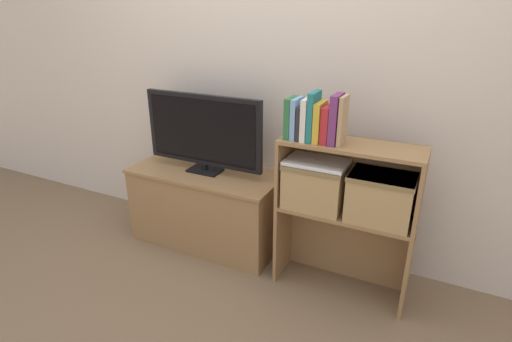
% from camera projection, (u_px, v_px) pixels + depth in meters
% --- Properties ---
extents(ground_plane, '(16.00, 16.00, 0.00)m').
position_uv_depth(ground_plane, '(246.00, 273.00, 2.52)').
color(ground_plane, brown).
extents(wall_back, '(10.00, 0.05, 2.40)m').
position_uv_depth(wall_back, '(281.00, 69.00, 2.46)').
color(wall_back, beige).
rests_on(wall_back, ground_plane).
extents(tv_stand, '(1.03, 0.46, 0.54)m').
position_uv_depth(tv_stand, '(207.00, 207.00, 2.77)').
color(tv_stand, olive).
rests_on(tv_stand, ground_plane).
extents(tv, '(0.84, 0.14, 0.52)m').
position_uv_depth(tv, '(203.00, 132.00, 2.57)').
color(tv, black).
rests_on(tv, tv_stand).
extents(bookshelf_lower_tier, '(0.75, 0.27, 0.51)m').
position_uv_depth(bookshelf_lower_tier, '(345.00, 237.00, 2.33)').
color(bookshelf_lower_tier, olive).
rests_on(bookshelf_lower_tier, ground_plane).
extents(bookshelf_upper_tier, '(0.75, 0.27, 0.39)m').
position_uv_depth(bookshelf_upper_tier, '(352.00, 166.00, 2.16)').
color(bookshelf_upper_tier, olive).
rests_on(bookshelf_upper_tier, bookshelf_lower_tier).
extents(book_forest, '(0.03, 0.13, 0.22)m').
position_uv_depth(book_forest, '(291.00, 118.00, 2.12)').
color(book_forest, '#286638').
rests_on(book_forest, bookshelf_upper_tier).
extents(book_skyblue, '(0.03, 0.13, 0.22)m').
position_uv_depth(book_skyblue, '(297.00, 118.00, 2.11)').
color(book_skyblue, '#709ECC').
rests_on(book_skyblue, bookshelf_upper_tier).
extents(book_charcoal, '(0.02, 0.14, 0.18)m').
position_uv_depth(book_charcoal, '(302.00, 122.00, 2.11)').
color(book_charcoal, '#232328').
rests_on(book_charcoal, bookshelf_upper_tier).
extents(book_ivory, '(0.03, 0.15, 0.22)m').
position_uv_depth(book_ivory, '(307.00, 119.00, 2.09)').
color(book_ivory, silver).
rests_on(book_ivory, bookshelf_upper_tier).
extents(book_teal, '(0.03, 0.14, 0.26)m').
position_uv_depth(book_teal, '(314.00, 117.00, 2.07)').
color(book_teal, '#1E7075').
rests_on(book_teal, bookshelf_upper_tier).
extents(book_mustard, '(0.03, 0.15, 0.21)m').
position_uv_depth(book_mustard, '(320.00, 122.00, 2.06)').
color(book_mustard, gold).
rests_on(book_mustard, bookshelf_upper_tier).
extents(book_crimson, '(0.04, 0.13, 0.19)m').
position_uv_depth(book_crimson, '(327.00, 124.00, 2.05)').
color(book_crimson, '#B22328').
rests_on(book_crimson, bookshelf_upper_tier).
extents(book_plum, '(0.04, 0.14, 0.26)m').
position_uv_depth(book_plum, '(336.00, 119.00, 2.02)').
color(book_plum, '#6B2D66').
rests_on(book_plum, bookshelf_upper_tier).
extents(book_tan, '(0.02, 0.13, 0.25)m').
position_uv_depth(book_tan, '(343.00, 121.00, 2.00)').
color(book_tan, tan).
rests_on(book_tan, bookshelf_upper_tier).
extents(storage_basket_left, '(0.33, 0.24, 0.26)m').
position_uv_depth(storage_basket_left, '(315.00, 183.00, 2.22)').
color(storage_basket_left, tan).
rests_on(storage_basket_left, bookshelf_lower_tier).
extents(storage_basket_right, '(0.33, 0.24, 0.26)m').
position_uv_depth(storage_basket_right, '(381.00, 196.00, 2.07)').
color(storage_basket_right, tan).
rests_on(storage_basket_right, bookshelf_lower_tier).
extents(laptop, '(0.33, 0.22, 0.02)m').
position_uv_depth(laptop, '(317.00, 162.00, 2.17)').
color(laptop, white).
rests_on(laptop, storage_basket_left).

